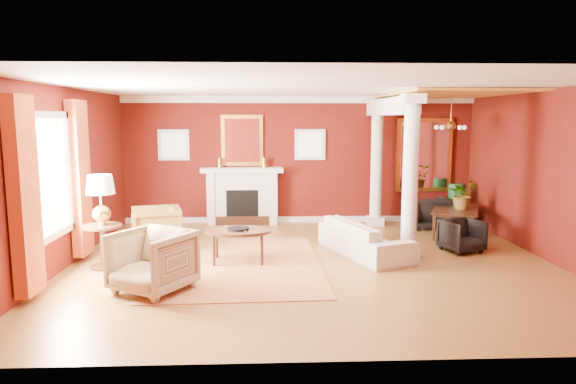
{
  "coord_description": "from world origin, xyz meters",
  "views": [
    {
      "loc": [
        -0.75,
        -8.28,
        2.4
      ],
      "look_at": [
        -0.38,
        0.38,
        1.15
      ],
      "focal_mm": 32.0,
      "sensor_mm": 36.0,
      "label": 1
    }
  ],
  "objects_px": {
    "side_table": "(101,206)",
    "dining_table": "(457,214)",
    "sofa": "(364,232)",
    "armchair_leopard": "(156,227)",
    "coffee_table": "(238,232)",
    "armchair_stripe": "(152,258)"
  },
  "relations": [
    {
      "from": "side_table",
      "to": "dining_table",
      "type": "relative_size",
      "value": 0.97
    },
    {
      "from": "side_table",
      "to": "sofa",
      "type": "bearing_deg",
      "value": 8.33
    },
    {
      "from": "armchair_leopard",
      "to": "coffee_table",
      "type": "relative_size",
      "value": 0.79
    },
    {
      "from": "side_table",
      "to": "dining_table",
      "type": "height_order",
      "value": "side_table"
    },
    {
      "from": "sofa",
      "to": "side_table",
      "type": "bearing_deg",
      "value": 77.86
    },
    {
      "from": "armchair_stripe",
      "to": "coffee_table",
      "type": "xyz_separation_m",
      "value": [
        1.11,
        1.43,
        0.03
      ]
    },
    {
      "from": "sofa",
      "to": "armchair_leopard",
      "type": "distance_m",
      "value": 3.77
    },
    {
      "from": "armchair_stripe",
      "to": "coffee_table",
      "type": "distance_m",
      "value": 1.81
    },
    {
      "from": "armchair_stripe",
      "to": "side_table",
      "type": "distance_m",
      "value": 1.69
    },
    {
      "from": "coffee_table",
      "to": "dining_table",
      "type": "relative_size",
      "value": 0.71
    },
    {
      "from": "side_table",
      "to": "dining_table",
      "type": "xyz_separation_m",
      "value": [
        6.56,
        2.09,
        -0.59
      ]
    },
    {
      "from": "sofa",
      "to": "armchair_leopard",
      "type": "bearing_deg",
      "value": 62.66
    },
    {
      "from": "coffee_table",
      "to": "side_table",
      "type": "xyz_separation_m",
      "value": [
        -2.16,
        -0.22,
        0.51
      ]
    },
    {
      "from": "armchair_leopard",
      "to": "armchair_stripe",
      "type": "height_order",
      "value": "armchair_stripe"
    },
    {
      "from": "sofa",
      "to": "armchair_leopard",
      "type": "xyz_separation_m",
      "value": [
        -3.75,
        0.45,
        0.04
      ]
    },
    {
      "from": "coffee_table",
      "to": "side_table",
      "type": "relative_size",
      "value": 0.73
    },
    {
      "from": "armchair_stripe",
      "to": "dining_table",
      "type": "distance_m",
      "value": 6.42
    },
    {
      "from": "sofa",
      "to": "armchair_stripe",
      "type": "height_order",
      "value": "armchair_stripe"
    },
    {
      "from": "armchair_stripe",
      "to": "dining_table",
      "type": "xyz_separation_m",
      "value": [
        5.52,
        3.29,
        -0.04
      ]
    },
    {
      "from": "armchair_leopard",
      "to": "sofa",
      "type": "bearing_deg",
      "value": 68.88
    },
    {
      "from": "dining_table",
      "to": "side_table",
      "type": "bearing_deg",
      "value": 130.83
    },
    {
      "from": "armchair_leopard",
      "to": "side_table",
      "type": "relative_size",
      "value": 0.58
    }
  ]
}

